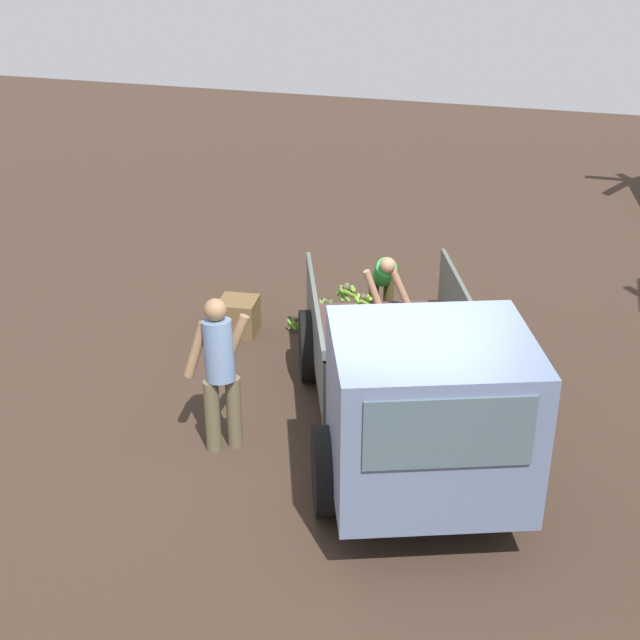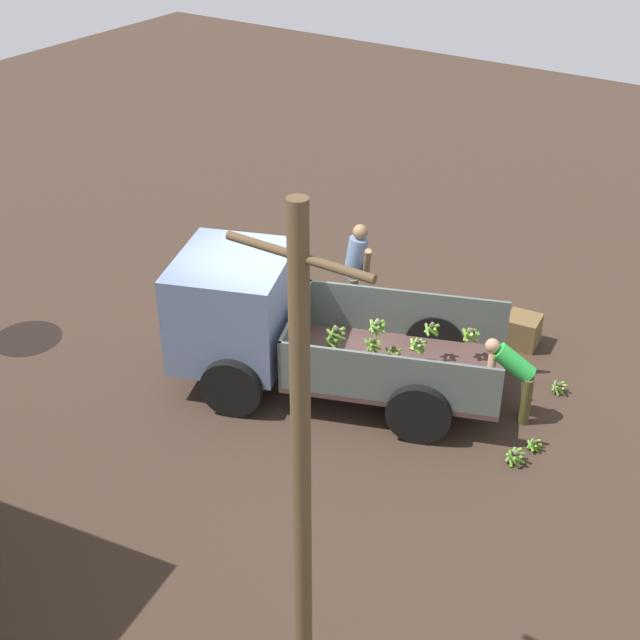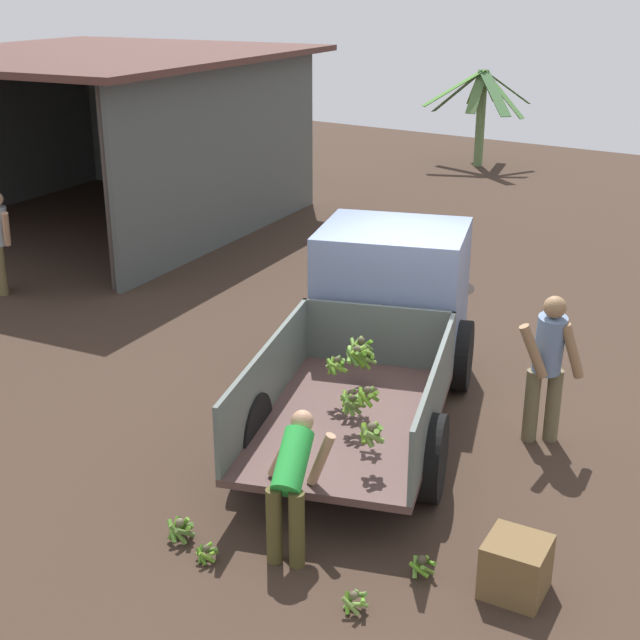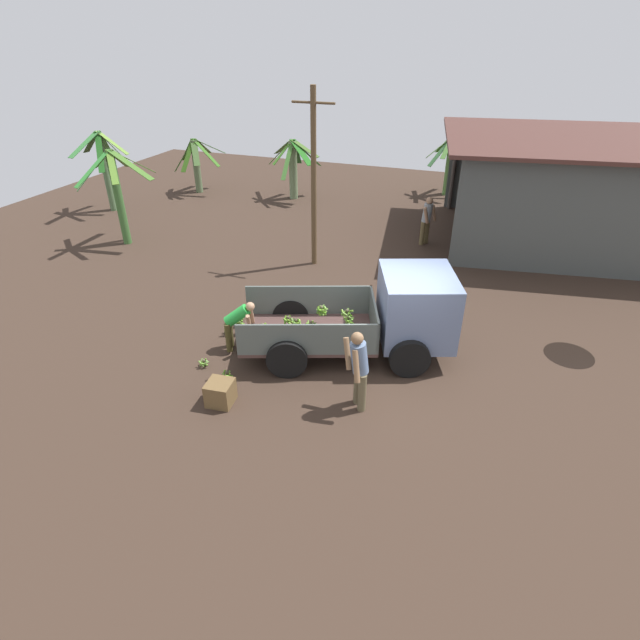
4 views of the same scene
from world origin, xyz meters
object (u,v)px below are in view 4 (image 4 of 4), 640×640
object	(u,v)px
person_worker_loading	(237,322)
banana_bunch_on_ground_2	(239,322)
banana_bunch_on_ground_1	(204,362)
person_bystander_near_shed	(427,218)
banana_bunch_on_ground_3	(227,374)
banana_bunch_on_ground_0	(228,330)
cargo_truck	(394,313)
utility_pole	(314,179)
person_foreground_visitor	(359,367)
wooden_crate_0	(220,393)

from	to	relation	value
person_worker_loading	banana_bunch_on_ground_2	world-z (taller)	person_worker_loading
banana_bunch_on_ground_1	banana_bunch_on_ground_2	bearing A→B (deg)	92.79
banana_bunch_on_ground_1	person_worker_loading	bearing A→B (deg)	66.67
person_bystander_near_shed	banana_bunch_on_ground_3	bearing A→B (deg)	-74.75
banana_bunch_on_ground_0	banana_bunch_on_ground_2	world-z (taller)	banana_bunch_on_ground_2
cargo_truck	utility_pole	world-z (taller)	utility_pole
cargo_truck	banana_bunch_on_ground_3	distance (m)	3.93
person_foreground_visitor	banana_bunch_on_ground_3	bearing A→B (deg)	-34.19
person_bystander_near_shed	utility_pole	bearing A→B (deg)	-105.50
utility_pole	banana_bunch_on_ground_0	bearing A→B (deg)	-96.01
utility_pole	person_foreground_visitor	bearing A→B (deg)	-62.48
cargo_truck	banana_bunch_on_ground_0	size ratio (longest dim) A/B	23.18
person_bystander_near_shed	banana_bunch_on_ground_2	xyz separation A→B (m)	(-3.44, -7.22, -0.80)
banana_bunch_on_ground_0	cargo_truck	bearing A→B (deg)	8.66
utility_pole	banana_bunch_on_ground_1	size ratio (longest dim) A/B	22.37
banana_bunch_on_ground_2	banana_bunch_on_ground_1	bearing A→B (deg)	-87.21
person_bystander_near_shed	banana_bunch_on_ground_1	world-z (taller)	person_bystander_near_shed
banana_bunch_on_ground_1	utility_pole	bearing A→B (deg)	87.18
wooden_crate_0	utility_pole	bearing A→B (deg)	95.46
person_worker_loading	banana_bunch_on_ground_0	world-z (taller)	person_worker_loading
cargo_truck	person_bystander_near_shed	world-z (taller)	cargo_truck
person_worker_loading	person_bystander_near_shed	bearing A→B (deg)	50.19
person_worker_loading	cargo_truck	bearing A→B (deg)	-1.60
utility_pole	banana_bunch_on_ground_2	bearing A→B (deg)	-95.19
banana_bunch_on_ground_1	banana_bunch_on_ground_3	size ratio (longest dim) A/B	0.98
person_foreground_visitor	banana_bunch_on_ground_0	bearing A→B (deg)	-58.64
person_foreground_visitor	banana_bunch_on_ground_1	xyz separation A→B (m)	(-3.59, 0.13, -0.86)
banana_bunch_on_ground_1	person_bystander_near_shed	bearing A→B (deg)	69.73
cargo_truck	person_foreground_visitor	distance (m)	2.19
person_foreground_visitor	person_worker_loading	xyz separation A→B (m)	(-3.19, 1.06, -0.23)
person_worker_loading	banana_bunch_on_ground_3	distance (m)	1.34
cargo_truck	utility_pole	distance (m)	5.66
utility_pole	person_worker_loading	xyz separation A→B (m)	(0.09, -5.25, -1.98)
cargo_truck	person_foreground_visitor	bearing A→B (deg)	-115.57
person_foreground_visitor	utility_pole	bearing A→B (deg)	-98.58
person_foreground_visitor	wooden_crate_0	xyz separation A→B (m)	(-2.61, -0.83, -0.72)
person_bystander_near_shed	person_foreground_visitor	bearing A→B (deg)	-57.39
utility_pole	person_bystander_near_shed	bearing A→B (deg)	43.43
banana_bunch_on_ground_2	banana_bunch_on_ground_0	bearing A→B (deg)	-104.60
person_foreground_visitor	person_bystander_near_shed	world-z (taller)	person_foreground_visitor
banana_bunch_on_ground_0	person_bystander_near_shed	bearing A→B (deg)	65.07
person_worker_loading	banana_bunch_on_ground_0	bearing A→B (deg)	119.24
person_foreground_visitor	wooden_crate_0	world-z (taller)	person_foreground_visitor
utility_pole	wooden_crate_0	bearing A→B (deg)	-84.54
person_foreground_visitor	person_bystander_near_shed	size ratio (longest dim) A/B	1.04
cargo_truck	wooden_crate_0	bearing A→B (deg)	-153.46
person_worker_loading	banana_bunch_on_ground_2	size ratio (longest dim) A/B	4.30
person_foreground_visitor	wooden_crate_0	bearing A→B (deg)	-18.50
banana_bunch_on_ground_1	banana_bunch_on_ground_2	distance (m)	1.85
cargo_truck	person_worker_loading	distance (m)	3.58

